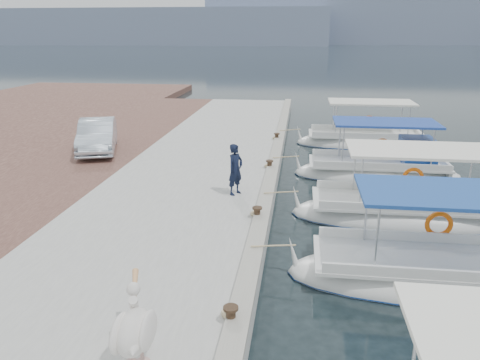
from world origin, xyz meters
The scene contains 13 objects.
ground centered at (0.00, 0.00, 0.00)m, with size 400.00×400.00×0.00m, color black.
concrete_quay centered at (-3.00, 5.00, 0.25)m, with size 6.00×40.00×0.50m, color #A2A29D.
quay_curb centered at (-0.22, 5.00, 0.56)m, with size 0.44×40.00×0.12m, color gray.
cobblestone_strip centered at (-8.00, 5.00, 0.25)m, with size 4.00×40.00×0.50m, color #51322B.
distant_hills centered at (29.61, 201.49, 7.61)m, with size 330.00×60.00×18.00m.
fishing_caique_b centered at (3.94, -0.64, 0.12)m, with size 6.70×2.37×2.83m.
fishing_caique_c centered at (4.15, 3.23, 0.12)m, with size 7.13×2.44×2.83m.
fishing_caique_d centered at (3.94, 7.58, 0.20)m, with size 6.49×2.31×2.83m.
fishing_caique_e centered at (4.01, 13.01, 0.12)m, with size 6.84×2.38×2.83m.
mooring_bollards centered at (-0.35, 1.50, 0.69)m, with size 0.28×20.28×0.33m.
pelican centered at (-1.67, -4.76, 1.13)m, with size 0.76×1.57×1.21m.
fisherman centered at (-1.24, 3.44, 1.32)m, with size 0.60×0.39×1.65m, color black.
parked_car centered at (-7.98, 8.25, 1.19)m, with size 1.47×4.20×1.38m, color silver.
Camera 1 is at (0.76, -10.68, 5.54)m, focal length 35.00 mm.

